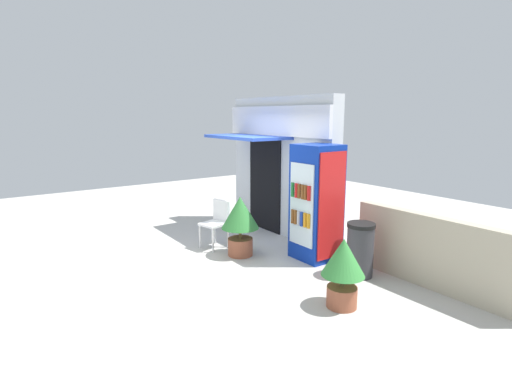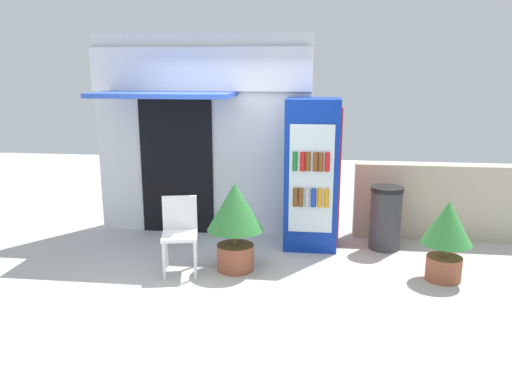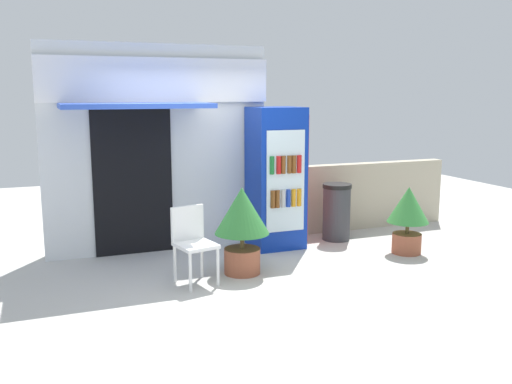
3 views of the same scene
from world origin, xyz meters
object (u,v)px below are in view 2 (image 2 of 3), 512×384
(drink_cooler, at_px, (312,174))
(plastic_chair, at_px, (180,229))
(potted_plant_near_shop, at_px, (235,217))
(potted_plant_curbside, at_px, (447,233))
(trash_bin, at_px, (385,218))

(drink_cooler, xyz_separation_m, plastic_chair, (-1.51, -1.08, -0.47))
(drink_cooler, relative_size, potted_plant_near_shop, 1.86)
(drink_cooler, xyz_separation_m, potted_plant_curbside, (1.52, -0.99, -0.43))
(drink_cooler, height_order, potted_plant_curbside, drink_cooler)
(potted_plant_curbside, bearing_deg, plastic_chair, -178.15)
(potted_plant_near_shop, bearing_deg, potted_plant_curbside, -0.04)
(potted_plant_curbside, relative_size, trash_bin, 1.09)
(plastic_chair, height_order, potted_plant_near_shop, potted_plant_near_shop)
(potted_plant_curbside, xyz_separation_m, trash_bin, (-0.55, 0.99, -0.14))
(drink_cooler, xyz_separation_m, trash_bin, (0.98, 0.00, -0.56))
(drink_cooler, height_order, potted_plant_near_shop, drink_cooler)
(drink_cooler, bearing_deg, potted_plant_near_shop, -131.55)
(plastic_chair, distance_m, potted_plant_curbside, 3.04)
(drink_cooler, bearing_deg, potted_plant_curbside, -32.89)
(drink_cooler, xyz_separation_m, potted_plant_near_shop, (-0.87, -0.98, -0.33))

